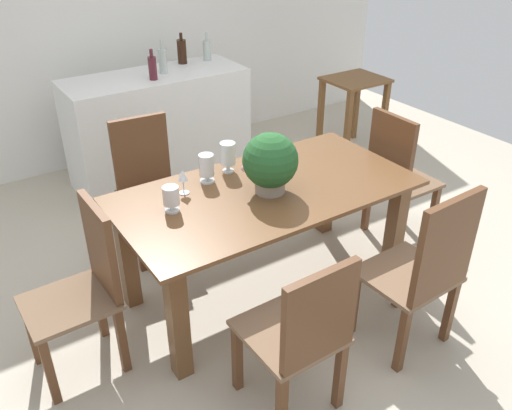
{
  "coord_description": "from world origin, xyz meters",
  "views": [
    {
      "loc": [
        -1.6,
        -2.32,
        2.28
      ],
      "look_at": [
        0.01,
        0.13,
        0.58
      ],
      "focal_mm": 37.52,
      "sensor_mm": 36.0,
      "label": 1
    }
  ],
  "objects": [
    {
      "name": "chair_near_right",
      "position": [
        0.41,
        -0.9,
        0.57
      ],
      "size": [
        0.49,
        0.46,
        1.03
      ],
      "rotation": [
        0.0,
        0.0,
        3.18
      ],
      "color": "brown",
      "rests_on": "ground"
    },
    {
      "name": "wine_bottle_dark",
      "position": [
        0.72,
        2.03,
        1.06
      ],
      "size": [
        0.07,
        0.07,
        0.25
      ],
      "color": "#B2BFB7",
      "rests_on": "kitchen_counter"
    },
    {
      "name": "chair_foot_end",
      "position": [
        1.14,
        0.0,
        0.55
      ],
      "size": [
        0.42,
        0.43,
        1.0
      ],
      "rotation": [
        0.0,
        0.0,
        1.56
      ],
      "color": "brown",
      "rests_on": "ground"
    },
    {
      "name": "side_table",
      "position": [
        2.0,
        1.4,
        0.54
      ],
      "size": [
        0.56,
        0.49,
        0.75
      ],
      "color": "brown",
      "rests_on": "ground"
    },
    {
      "name": "chair_near_left",
      "position": [
        -0.41,
        -0.9,
        0.52
      ],
      "size": [
        0.44,
        0.46,
        0.94
      ],
      "rotation": [
        0.0,
        0.0,
        3.15
      ],
      "color": "brown",
      "rests_on": "ground"
    },
    {
      "name": "flower_centerpiece",
      "position": [
        -0.0,
        -0.04,
        0.95
      ],
      "size": [
        0.33,
        0.33,
        0.37
      ],
      "color": "gray",
      "rests_on": "dining_table"
    },
    {
      "name": "chair_far_left",
      "position": [
        -0.4,
        0.9,
        0.54
      ],
      "size": [
        0.47,
        0.46,
        0.98
      ],
      "rotation": [
        0.0,
        0.0,
        -0.08
      ],
      "color": "brown",
      "rests_on": "ground"
    },
    {
      "name": "chair_head_end",
      "position": [
        -1.14,
        0.0,
        0.53
      ],
      "size": [
        0.47,
        0.42,
        0.97
      ],
      "rotation": [
        0.0,
        0.0,
        -1.55
      ],
      "color": "brown",
      "rests_on": "ground"
    },
    {
      "name": "dining_table",
      "position": [
        0.0,
        0.0,
        0.6
      ],
      "size": [
        1.81,
        0.94,
        0.76
      ],
      "color": "brown",
      "rests_on": "ground"
    },
    {
      "name": "back_wall",
      "position": [
        0.0,
        2.6,
        1.3
      ],
      "size": [
        6.4,
        0.1,
        2.6
      ],
      "primitive_type": "cube",
      "color": "white",
      "rests_on": "ground"
    },
    {
      "name": "wine_glass",
      "position": [
        -0.44,
        0.23,
        0.86
      ],
      "size": [
        0.06,
        0.06,
        0.15
      ],
      "color": "silver",
      "rests_on": "dining_table"
    },
    {
      "name": "wine_bottle_clear",
      "position": [
        0.07,
        1.75,
        1.07
      ],
      "size": [
        0.07,
        0.07,
        0.25
      ],
      "color": "#511E28",
      "rests_on": "kitchen_counter"
    },
    {
      "name": "crystal_vase_left",
      "position": [
        -0.59,
        0.08,
        0.85
      ],
      "size": [
        0.09,
        0.09,
        0.15
      ],
      "color": "silver",
      "rests_on": "dining_table"
    },
    {
      "name": "wine_bottle_green",
      "position": [
        0.49,
        2.06,
        1.08
      ],
      "size": [
        0.08,
        0.08,
        0.27
      ],
      "color": "black",
      "rests_on": "kitchen_counter"
    },
    {
      "name": "wine_bottle_amber",
      "position": [
        0.22,
        1.87,
        1.07
      ],
      "size": [
        0.07,
        0.07,
        0.28
      ],
      "color": "#B2BFB7",
      "rests_on": "kitchen_counter"
    },
    {
      "name": "ground_plane",
      "position": [
        0.0,
        0.0,
        0.0
      ],
      "size": [
        7.04,
        7.04,
        0.0
      ],
      "primitive_type": "plane",
      "color": "#BCB29E"
    },
    {
      "name": "crystal_vase_right",
      "position": [
        -0.25,
        0.28,
        0.86
      ],
      "size": [
        0.09,
        0.09,
        0.18
      ],
      "color": "silver",
      "rests_on": "dining_table"
    },
    {
      "name": "crystal_vase_center_near",
      "position": [
        -0.07,
        0.32,
        0.88
      ],
      "size": [
        0.1,
        0.1,
        0.2
      ],
      "color": "silver",
      "rests_on": "dining_table"
    },
    {
      "name": "kitchen_counter",
      "position": [
        0.13,
        1.88,
        0.48
      ],
      "size": [
        1.56,
        0.61,
        0.97
      ],
      "primitive_type": "cube",
      "color": "white",
      "rests_on": "ground"
    }
  ]
}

